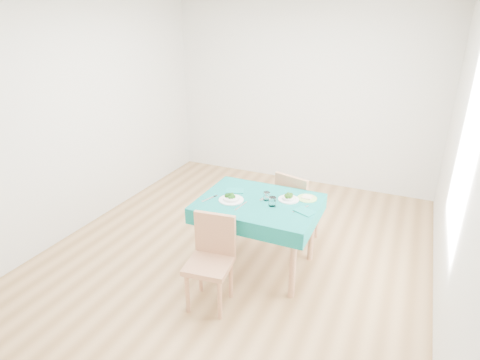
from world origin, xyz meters
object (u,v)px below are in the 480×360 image
at_px(table, 258,234).
at_px(chair_far, 299,200).
at_px(chair_near, 209,260).
at_px(bowl_near, 231,197).
at_px(bowl_far, 289,197).
at_px(side_plate, 307,198).

distance_m(table, chair_far, 0.75).
relative_size(chair_near, bowl_near, 3.87).
bearing_deg(bowl_far, bowl_near, -154.61).
height_order(table, chair_near, chair_near).
bearing_deg(bowl_near, bowl_far, 25.39).
xyz_separation_m(chair_near, side_plate, (0.59, 0.99, 0.29)).
bearing_deg(chair_far, bowl_near, 75.67).
xyz_separation_m(chair_near, bowl_near, (-0.08, 0.64, 0.32)).
bearing_deg(chair_far, bowl_far, 110.39).
bearing_deg(bowl_far, chair_near, -116.09).
height_order(chair_near, bowl_near, chair_near).
bearing_deg(chair_near, table, 69.91).
relative_size(chair_far, side_plate, 5.14).
xyz_separation_m(bowl_near, bowl_far, (0.51, 0.24, -0.01)).
xyz_separation_m(bowl_far, side_plate, (0.16, 0.10, -0.03)).
bearing_deg(chair_near, bowl_near, 90.30).
distance_m(chair_far, bowl_far, 0.63).
relative_size(chair_near, chair_far, 0.95).
bearing_deg(bowl_near, table, 21.68).
height_order(bowl_near, side_plate, bowl_near).
bearing_deg(table, bowl_near, -158.32).
bearing_deg(bowl_far, side_plate, 32.88).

